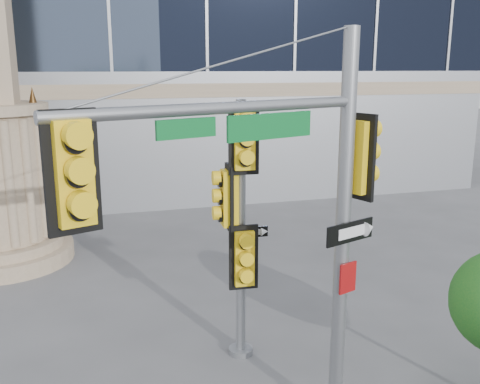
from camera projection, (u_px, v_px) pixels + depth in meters
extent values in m
plane|color=#545456|center=(266.00, 384.00, 10.69)|extent=(120.00, 120.00, 0.00)
cylinder|color=gray|center=(4.00, 253.00, 17.45)|extent=(4.40, 4.40, 0.50)
cylinder|color=gray|center=(3.00, 242.00, 17.36)|extent=(3.80, 3.80, 0.30)
cone|color=#472D14|center=(32.00, 95.00, 16.63)|extent=(0.24, 0.24, 0.50)
cylinder|color=slate|center=(342.00, 240.00, 8.86)|extent=(0.25, 0.25, 6.80)
cylinder|color=slate|center=(223.00, 108.00, 6.97)|extent=(4.53, 1.78, 0.16)
cube|color=#0C6A2A|center=(271.00, 126.00, 7.48)|extent=(1.40, 0.55, 0.36)
cube|color=yellow|center=(72.00, 173.00, 5.95)|extent=(0.69, 0.51, 1.42)
cube|color=yellow|center=(360.00, 157.00, 8.73)|extent=(0.51, 0.69, 1.42)
cube|color=black|center=(350.00, 232.00, 8.69)|extent=(0.99, 0.39, 0.34)
cube|color=#990E10|center=(348.00, 278.00, 8.88)|extent=(0.35, 0.16, 0.52)
cylinder|color=slate|center=(241.00, 350.00, 11.84)|extent=(0.53, 0.53, 0.13)
cylinder|color=slate|center=(241.00, 233.00, 11.22)|extent=(0.20, 0.20, 5.57)
cube|color=yellow|center=(244.00, 140.00, 10.53)|extent=(0.63, 0.34, 1.39)
cube|color=yellow|center=(229.00, 198.00, 10.98)|extent=(0.34, 0.63, 1.39)
cube|color=yellow|center=(244.00, 257.00, 11.09)|extent=(0.63, 0.34, 1.39)
cube|color=black|center=(252.00, 232.00, 11.12)|extent=(0.69, 0.07, 0.22)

